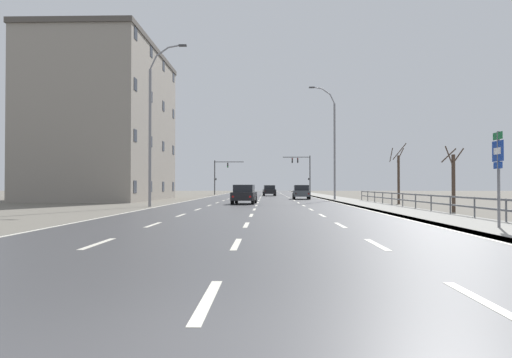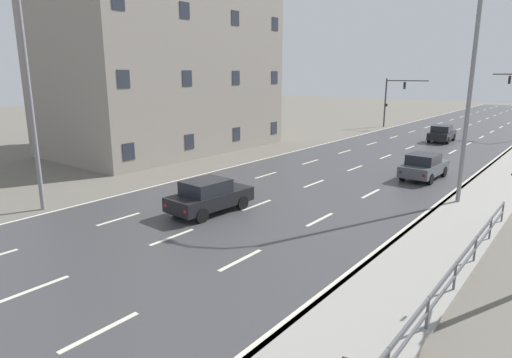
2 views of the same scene
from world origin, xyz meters
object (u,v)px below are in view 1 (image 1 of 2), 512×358
at_px(traffic_signal_right, 304,168).
at_px(car_mid_centre, 244,194).
at_px(street_lamp_left_bank, 152,127).
at_px(highway_sign, 498,167).
at_px(street_lamp_midground, 333,145).
at_px(car_near_right, 301,192).
at_px(traffic_signal_left, 220,172).
at_px(car_far_right, 269,190).
at_px(brick_building, 107,124).

distance_m(traffic_signal_right, car_mid_centre, 37.81).
relative_size(street_lamp_left_bank, highway_sign, 3.55).
distance_m(street_lamp_midground, car_near_right, 7.03).
height_order(highway_sign, traffic_signal_left, traffic_signal_left).
bearing_deg(street_lamp_left_bank, traffic_signal_left, 89.39).
bearing_deg(car_far_right, car_near_right, -81.01).
xyz_separation_m(street_lamp_left_bank, highway_sign, (15.82, -16.64, -3.59)).
distance_m(street_lamp_left_bank, highway_sign, 23.24).
distance_m(street_lamp_left_bank, car_near_right, 21.64).
relative_size(car_far_right, brick_building, 0.22).
xyz_separation_m(street_lamp_left_bank, car_mid_centre, (6.37, 4.51, -4.88)).
xyz_separation_m(car_far_right, brick_building, (-17.49, -18.26, 7.25)).
distance_m(car_far_right, car_near_right, 16.51).
bearing_deg(brick_building, traffic_signal_left, 70.70).
bearing_deg(traffic_signal_left, brick_building, -109.30).
bearing_deg(traffic_signal_left, traffic_signal_right, -2.46).
xyz_separation_m(street_lamp_left_bank, car_far_right, (8.59, 33.48, -4.88)).
height_order(street_lamp_midground, street_lamp_left_bank, street_lamp_left_bank).
bearing_deg(car_near_right, traffic_signal_left, 116.62).
bearing_deg(brick_building, street_lamp_midground, -5.14).
distance_m(highway_sign, traffic_signal_right, 58.02).
xyz_separation_m(street_lamp_midground, traffic_signal_right, (-0.59, 28.23, -1.24)).
distance_m(highway_sign, car_mid_centre, 23.20).
bearing_deg(brick_building, traffic_signal_right, 48.38).
bearing_deg(car_far_right, highway_sign, -84.77).
bearing_deg(traffic_signal_right, highway_sign, -88.48).
distance_m(street_lamp_left_bank, traffic_signal_right, 43.73).
height_order(traffic_signal_left, brick_building, brick_building).
bearing_deg(traffic_signal_right, traffic_signal_left, 177.54).
bearing_deg(highway_sign, car_near_right, 96.40).
xyz_separation_m(traffic_signal_right, traffic_signal_left, (-13.84, 0.60, -0.60)).
distance_m(street_lamp_midground, traffic_signal_right, 28.27).
bearing_deg(brick_building, car_far_right, 46.23).
bearing_deg(street_lamp_left_bank, highway_sign, -46.44).
distance_m(traffic_signal_left, car_far_right, 12.09).
xyz_separation_m(highway_sign, car_near_right, (-3.81, 33.97, -1.30)).
height_order(car_near_right, car_mid_centre, same).
xyz_separation_m(highway_sign, traffic_signal_right, (-1.54, 57.95, 2.28)).
bearing_deg(street_lamp_left_bank, car_far_right, 75.61).
bearing_deg(car_near_right, street_lamp_midground, -54.62).
distance_m(highway_sign, car_far_right, 50.66).
xyz_separation_m(highway_sign, brick_building, (-24.73, 31.86, 5.95)).
bearing_deg(highway_sign, car_mid_centre, 114.07).
relative_size(street_lamp_midground, car_mid_centre, 2.74).
height_order(traffic_signal_right, car_far_right, traffic_signal_right).
height_order(street_lamp_left_bank, car_near_right, street_lamp_left_bank).
xyz_separation_m(street_lamp_left_bank, traffic_signal_left, (0.44, 41.91, -1.91)).
bearing_deg(street_lamp_left_bank, car_near_right, 55.26).
bearing_deg(highway_sign, traffic_signal_left, 104.72).
bearing_deg(traffic_signal_right, street_lamp_midground, -88.81).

